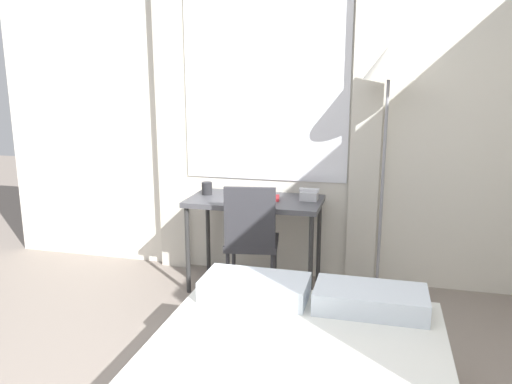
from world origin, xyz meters
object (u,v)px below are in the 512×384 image
object	(u,v)px
desk	(255,207)
mug	(207,188)
desk_chair	(251,236)
book	(266,198)
standing_lamp	(388,83)
telephone	(309,195)

from	to	relation	value
desk	mug	size ratio (longest dim) A/B	10.39
desk_chair	book	size ratio (longest dim) A/B	3.94
standing_lamp	desk	bearing A→B (deg)	-177.46
standing_lamp	mug	bearing A→B (deg)	179.62
book	mug	world-z (taller)	mug
desk	desk_chair	size ratio (longest dim) A/B	1.15
standing_lamp	telephone	size ratio (longest dim) A/B	12.57
standing_lamp	telephone	xyz separation A→B (m)	(-0.56, 0.02, -0.87)
telephone	book	bearing A→B (deg)	-169.45
standing_lamp	telephone	world-z (taller)	standing_lamp
telephone	book	size ratio (longest dim) A/B	0.66
desk	book	size ratio (longest dim) A/B	4.54
desk_chair	standing_lamp	distance (m)	1.52
book	mug	size ratio (longest dim) A/B	2.29
standing_lamp	desk_chair	bearing A→B (deg)	-163.08
desk	telephone	distance (m)	0.45
telephone	book	xyz separation A→B (m)	(-0.34, -0.06, -0.03)
telephone	book	distance (m)	0.35
telephone	desk	bearing A→B (deg)	-171.34
desk_chair	mug	size ratio (longest dim) A/B	9.00
desk_chair	mug	xyz separation A→B (m)	(-0.46, 0.30, 0.28)
desk_chair	mug	world-z (taller)	desk_chair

